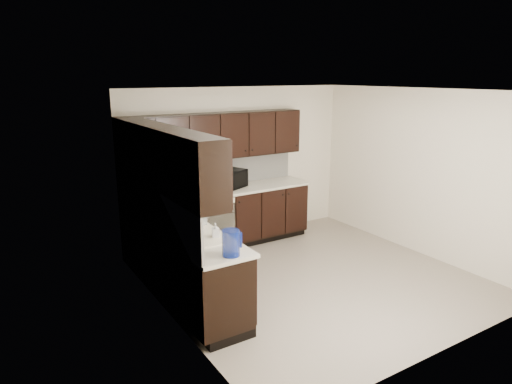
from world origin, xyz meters
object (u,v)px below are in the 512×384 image
sink (198,241)px  blue_pitcher (231,243)px  toaster_oven (140,194)px  microwave (230,179)px  storage_bin (181,218)px

sink → blue_pitcher: (0.05, -0.69, 0.19)m
sink → toaster_oven: 1.77m
blue_pitcher → sink: bearing=74.3°
microwave → toaster_oven: (-1.45, 0.01, -0.04)m
sink → blue_pitcher: blue_pitcher is taller
microwave → blue_pitcher: size_ratio=1.93×
sink → toaster_oven: (-0.07, 1.76, 0.16)m
blue_pitcher → storage_bin: bearing=73.0°
toaster_oven → storage_bin: 1.33m
sink → storage_bin: (-0.00, 0.43, 0.16)m
sink → microwave: (1.38, 1.75, 0.20)m
microwave → sink: bearing=-152.9°
storage_bin → blue_pitcher: blue_pitcher is taller
sink → toaster_oven: size_ratio=2.56×
storage_bin → blue_pitcher: size_ratio=1.86×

